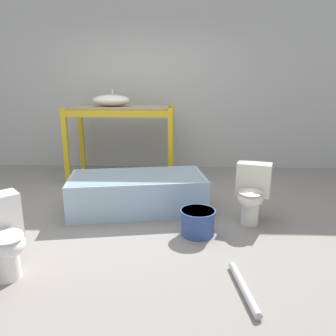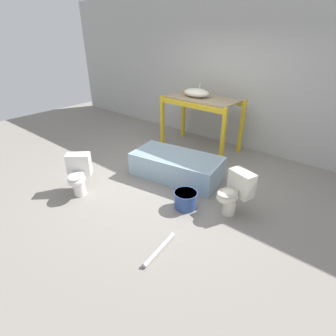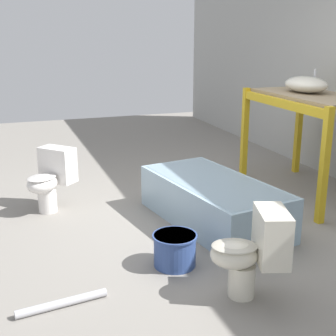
# 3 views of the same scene
# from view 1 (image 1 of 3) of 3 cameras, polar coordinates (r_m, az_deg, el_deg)

# --- Properties ---
(ground_plane) EXTENTS (12.00, 12.00, 0.00)m
(ground_plane) POSITION_cam_1_polar(r_m,az_deg,el_deg) (4.00, -7.16, -7.64)
(ground_plane) COLOR gray
(warehouse_wall_rear) EXTENTS (10.80, 0.08, 3.20)m
(warehouse_wall_rear) POSITION_cam_1_polar(r_m,az_deg,el_deg) (5.91, -4.03, 15.56)
(warehouse_wall_rear) COLOR #ADADA8
(warehouse_wall_rear) RESTS_ON ground_plane
(shelving_rack) EXTENTS (1.63, 0.86, 1.15)m
(shelving_rack) POSITION_cam_1_polar(r_m,az_deg,el_deg) (5.24, -8.08, 8.48)
(shelving_rack) COLOR gold
(shelving_rack) RESTS_ON ground_plane
(sink_basin) EXTENTS (0.58, 0.39, 0.26)m
(sink_basin) POSITION_cam_1_polar(r_m,az_deg,el_deg) (5.24, -9.86, 11.52)
(sink_basin) COLOR silver
(sink_basin) RESTS_ON shelving_rack
(bathtub_main) EXTENTS (1.71, 1.03, 0.43)m
(bathtub_main) POSITION_cam_1_polar(r_m,az_deg,el_deg) (3.99, -5.34, -3.83)
(bathtub_main) COLOR #99B7CC
(bathtub_main) RESTS_ON ground_plane
(toilet_near) EXTENTS (0.47, 0.60, 0.64)m
(toilet_near) POSITION_cam_1_polar(r_m,az_deg,el_deg) (3.71, 14.40, -3.85)
(toilet_near) COLOR silver
(toilet_near) RESTS_ON ground_plane
(toilet_far) EXTENTS (0.59, 0.60, 0.64)m
(toilet_far) POSITION_cam_1_polar(r_m,az_deg,el_deg) (2.94, -27.11, -10.11)
(toilet_far) COLOR white
(toilet_far) RESTS_ON ground_plane
(bucket_white) EXTENTS (0.36, 0.36, 0.26)m
(bucket_white) POSITION_cam_1_polar(r_m,az_deg,el_deg) (3.38, 5.20, -9.29)
(bucket_white) COLOR #334C8C
(bucket_white) RESTS_ON ground_plane
(loose_pipe) EXTENTS (0.14, 0.63, 0.06)m
(loose_pipe) POSITION_cam_1_polar(r_m,az_deg,el_deg) (2.66, 13.03, -19.65)
(loose_pipe) COLOR #B7B7BC
(loose_pipe) RESTS_ON ground_plane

